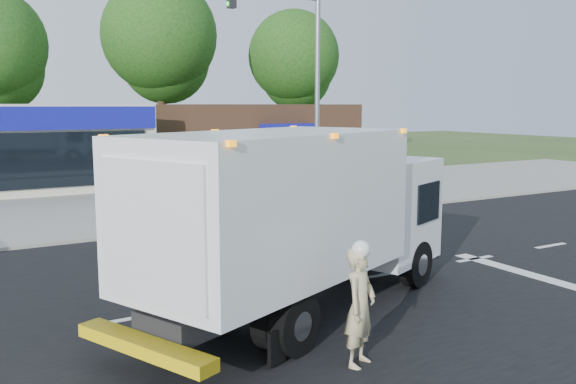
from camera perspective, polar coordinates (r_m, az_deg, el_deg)
ground at (r=14.55m, az=8.89°, el=-7.72°), size 120.00×120.00×0.00m
road_asphalt at (r=14.55m, az=8.89°, el=-7.70°), size 60.00×14.00×0.02m
sidewalk at (r=21.37m, az=-4.99°, el=-2.39°), size 60.00×2.40×0.12m
parking_apron at (r=26.69m, az=-10.25°, el=-0.50°), size 60.00×9.00×0.02m
lane_markings at (r=14.48m, az=16.50°, el=-7.97°), size 55.20×7.00×0.01m
ems_box_truck at (r=11.33m, az=1.08°, el=-1.66°), size 8.23×5.37×3.51m
emergency_worker at (r=9.42m, az=6.76°, el=-10.44°), size 0.80×0.72×1.95m
brown_storefront at (r=34.73m, az=-2.74°, el=4.89°), size 10.00×6.70×4.00m
traffic_signal_pole at (r=21.61m, az=1.30°, el=10.70°), size 3.51×0.25×8.00m
background_trees at (r=39.99m, az=-18.74°, el=12.62°), size 36.77×7.39×12.10m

